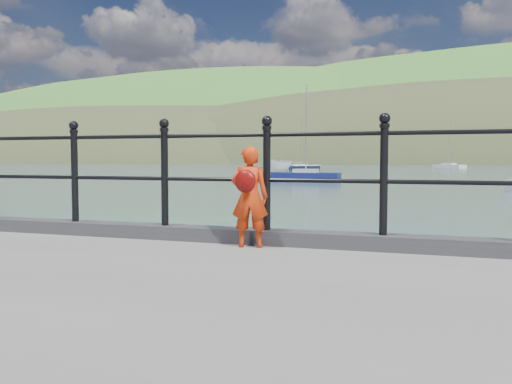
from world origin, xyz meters
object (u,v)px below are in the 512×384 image
(child, at_px, (249,196))
(sailboat_left, at_px, (300,168))
(launch_white, at_px, (278,166))
(railing, at_px, (214,166))
(sailboat_deep, at_px, (449,166))
(sailboat_port, at_px, (306,177))

(child, distance_m, sailboat_left, 78.77)
(launch_white, height_order, sailboat_left, sailboat_left)
(railing, height_order, child, railing)
(child, xyz_separation_m, sailboat_deep, (3.61, 103.35, -1.18))
(sailboat_left, bearing_deg, launch_white, -119.70)
(child, bearing_deg, launch_white, -87.46)
(railing, distance_m, sailboat_port, 39.74)
(railing, xyz_separation_m, sailboat_deep, (4.10, 103.09, -1.48))
(child, relative_size, launch_white, 0.22)
(railing, xyz_separation_m, sailboat_port, (-8.26, 38.85, -1.48))
(sailboat_port, bearing_deg, railing, -77.78)
(sailboat_port, bearing_deg, launch_white, 112.53)
(railing, relative_size, sailboat_port, 2.19)
(sailboat_port, distance_m, sailboat_left, 38.70)
(sailboat_port, height_order, sailboat_left, sailboat_left)
(child, relative_size, sailboat_left, 0.12)
(railing, bearing_deg, sailboat_port, 102.01)
(launch_white, distance_m, sailboat_left, 16.88)
(sailboat_port, xyz_separation_m, sailboat_left, (-9.81, 37.44, -0.00))
(child, height_order, sailboat_left, sailboat_left)
(railing, xyz_separation_m, child, (0.50, -0.26, -0.30))
(launch_white, relative_size, sailboat_deep, 0.48)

